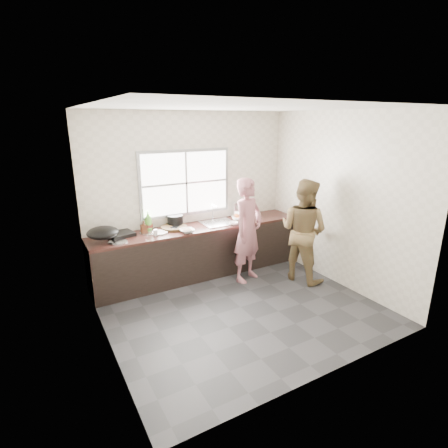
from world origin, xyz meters
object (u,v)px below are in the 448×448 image
plate_food (160,233)px  dish_rack (243,209)px  bowl_crabs (239,219)px  bottle_brown_short (148,224)px  bowl_mince (187,231)px  glass_jar (156,233)px  cutting_board (174,227)px  pot_lid_right (149,233)px  bottle_green (148,220)px  pot_lid_left (118,242)px  woman (248,234)px  black_pot (175,221)px  bottle_brown_tall (144,228)px  wok (103,233)px  burner (120,234)px  person_side (303,230)px  bowl_held (233,223)px

plate_food → dish_rack: size_ratio=0.65×
bowl_crabs → bottle_brown_short: bearing=171.1°
bowl_mince → glass_jar: (-0.48, 0.10, 0.02)m
cutting_board → pot_lid_right: 0.43m
bottle_green → pot_lid_left: bearing=-148.4°
dish_rack → bowl_mince: bearing=-145.8°
woman → black_pot: 1.22m
bottle_green → bottle_brown_tall: (-0.11, -0.12, -0.07)m
wok → bottle_brown_tall: bearing=11.3°
black_pot → burner: size_ratio=0.72×
bottle_brown_short → burner: bottle_brown_short is taller
plate_food → pot_lid_right: plate_food is taller
cutting_board → dish_rack: size_ratio=1.12×
dish_rack → pot_lid_right: size_ratio=1.39×
burner → dish_rack: size_ratio=0.96×
bowl_mince → plate_food: bearing=154.9°
plate_food → burner: size_ratio=0.68×
woman → pot_lid_right: bearing=134.5°
black_pot → glass_jar: 0.55m
bowl_mince → black_pot: bearing=93.7°
person_side → bottle_green: 2.50m
cutting_board → pot_lid_left: (-0.95, -0.22, -0.01)m
cutting_board → person_side: bearing=-30.4°
person_side → bowl_mince: size_ratio=7.39×
black_pot → pot_lid_left: 1.09m
wok → pot_lid_right: size_ratio=1.66×
bowl_mince → bottle_brown_short: bottle_brown_short is taller
wok → dish_rack: size_ratio=1.19×
bowl_mince → burner: bowl_mince is taller
glass_jar → bowl_crabs: bearing=3.5°
burner → cutting_board: bearing=-4.6°
black_pot → bottle_brown_short: size_ratio=1.45×
bowl_held → black_pot: 0.97m
dish_rack → pot_lid_right: dish_rack is taller
cutting_board → dish_rack: dish_rack is taller
pot_lid_right → bowl_held: bearing=-11.1°
bowl_crabs → bottle_green: size_ratio=0.61×
cutting_board → glass_jar: bearing=-152.6°
person_side → wok: 3.09m
bowl_crabs → bottle_green: bottle_green is taller
bottle_brown_short → dish_rack: 1.75m
bottle_brown_short → pot_lid_left: 0.69m
woman → burner: bearing=136.7°
person_side → bowl_mince: person_side is taller
cutting_board → bottle_brown_tall: (-0.49, 0.01, 0.07)m
glass_jar → burner: bearing=150.9°
bottle_green → glass_jar: bearing=-89.2°
wok → woman: bearing=-13.7°
bowl_crabs → black_pot: black_pot is taller
pot_lid_left → woman: bearing=-12.0°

